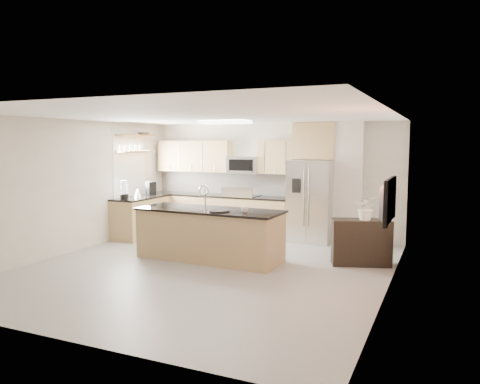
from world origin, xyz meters
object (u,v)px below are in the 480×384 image
at_px(range, 242,215).
at_px(cup, 245,210).
at_px(platter, 219,211).
at_px(blender, 124,191).
at_px(flower_vase, 367,202).
at_px(island, 210,234).
at_px(refrigerator, 311,201).
at_px(kettle, 138,193).
at_px(coffee_maker, 151,189).
at_px(bowl, 144,133).
at_px(television, 382,200).
at_px(credenza, 361,242).
at_px(microwave, 244,165).

distance_m(range, cup, 2.76).
relative_size(platter, blender, 0.94).
relative_size(range, flower_vase, 1.74).
distance_m(island, blender, 2.62).
xyz_separation_m(refrigerator, platter, (-1.00, -2.47, 0.06)).
bearing_deg(flower_vase, kettle, 175.35).
xyz_separation_m(coffee_maker, bowl, (-0.16, 0.00, 1.31)).
xyz_separation_m(platter, television, (2.85, -0.60, 0.40)).
distance_m(range, blender, 2.73).
xyz_separation_m(platter, coffee_maker, (-2.75, 1.89, 0.12)).
xyz_separation_m(island, coffee_maker, (-2.47, 1.71, 0.60)).
relative_size(island, kettle, 10.86).
height_order(refrigerator, kettle, refrigerator).
distance_m(credenza, flower_vase, 0.74).
bearing_deg(microwave, refrigerator, -5.86).
distance_m(range, microwave, 1.16).
xyz_separation_m(island, blender, (-2.45, 0.68, 0.63)).
height_order(credenza, cup, cup).
height_order(refrigerator, flower_vase, refrigerator).
height_order(island, kettle, island).
relative_size(range, platter, 2.88).
bearing_deg(bowl, cup, -28.45).
xyz_separation_m(coffee_maker, television, (5.61, -2.49, 0.28)).
height_order(blender, television, television).
height_order(island, blender, island).
distance_m(range, island, 2.37).
distance_m(cup, platter, 0.48).
xyz_separation_m(platter, kettle, (-2.68, 1.29, 0.08)).
bearing_deg(microwave, credenza, -29.96).
bearing_deg(coffee_maker, bowl, 179.33).
relative_size(microwave, cup, 6.13).
bearing_deg(bowl, credenza, -10.51).
relative_size(refrigerator, kettle, 7.03).
bearing_deg(coffee_maker, microwave, 19.87).
bearing_deg(coffee_maker, flower_vase, -11.09).
relative_size(blender, flower_vase, 0.64).
distance_m(island, coffee_maker, 3.06).
bearing_deg(cup, kettle, 158.70).
height_order(blender, bowl, bowl).
distance_m(flower_vase, television, 1.55).
relative_size(cup, flower_vase, 0.19).
xyz_separation_m(blender, television, (5.58, -1.46, 0.25)).
distance_m(platter, television, 2.94).
relative_size(refrigerator, island, 0.65).
distance_m(microwave, blender, 2.78).
relative_size(refrigerator, blender, 4.24).
distance_m(range, flower_vase, 3.56).
bearing_deg(refrigerator, flower_vase, -48.39).
relative_size(blender, coffee_maker, 1.35).
bearing_deg(coffee_maker, platter, -34.41).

